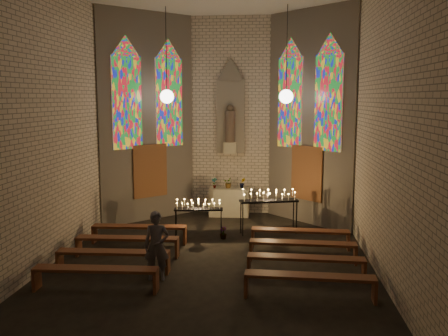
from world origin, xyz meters
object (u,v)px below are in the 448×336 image
(altar, at_px, (229,202))
(aisle_flower_pot, at_px, (223,233))
(votive_stand_right, at_px, (269,198))
(votive_stand_left, at_px, (198,207))
(visitor, at_px, (157,246))

(altar, height_order, aisle_flower_pot, altar)
(altar, xyz_separation_m, votive_stand_right, (1.40, -2.22, 0.63))
(altar, xyz_separation_m, votive_stand_left, (-0.70, -2.73, 0.42))
(aisle_flower_pot, xyz_separation_m, visitor, (-1.19, -3.46, 0.62))
(altar, relative_size, visitor, 0.88)
(aisle_flower_pot, bearing_deg, votive_stand_left, 164.83)
(aisle_flower_pot, height_order, visitor, visitor)
(altar, xyz_separation_m, aisle_flower_pot, (0.07, -2.94, -0.32))
(votive_stand_right, bearing_deg, visitor, -135.13)
(altar, relative_size, votive_stand_right, 0.76)
(votive_stand_left, bearing_deg, visitor, -103.02)
(visitor, bearing_deg, votive_stand_right, 51.99)
(altar, bearing_deg, aisle_flower_pot, -88.63)
(votive_stand_left, xyz_separation_m, visitor, (-0.43, -3.67, -0.12))
(aisle_flower_pot, xyz_separation_m, votive_stand_left, (-0.77, 0.21, 0.74))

